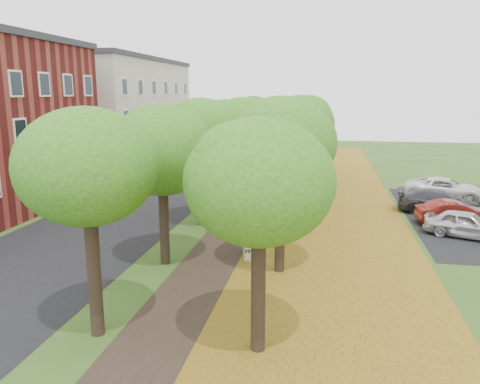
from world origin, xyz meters
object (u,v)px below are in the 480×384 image
at_px(car_red, 455,213).
at_px(car_white, 446,189).
at_px(car_silver, 466,224).
at_px(car_grey, 439,202).
at_px(bench, 247,247).

distance_m(car_red, car_white, 6.64).
xyz_separation_m(car_silver, car_white, (1.05, 8.77, 0.06)).
relative_size(car_silver, car_grey, 0.83).
xyz_separation_m(bench, car_red, (10.24, 6.81, 0.26)).
distance_m(bench, car_grey, 13.72).
bearing_deg(car_grey, car_red, -165.22).
distance_m(car_grey, car_white, 4.16).
bearing_deg(bench, car_white, -52.33).
bearing_deg(bench, car_red, -68.60).
bearing_deg(car_grey, car_white, -9.18).
distance_m(car_red, car_grey, 2.62).
xyz_separation_m(bench, car_silver, (10.21, 4.59, 0.27)).
distance_m(bench, car_silver, 11.20).
xyz_separation_m(car_silver, car_red, (0.03, 2.21, -0.01)).
distance_m(bench, car_white, 17.48).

